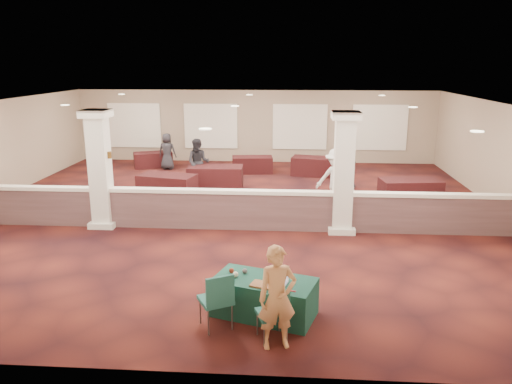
# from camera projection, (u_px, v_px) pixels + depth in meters

# --- Properties ---
(ground) EXTENTS (16.00, 16.00, 0.00)m
(ground) POSITION_uv_depth(u_px,v_px,m) (236.00, 213.00, 15.04)
(ground) COLOR #4E1913
(ground) RESTS_ON ground
(wall_back) EXTENTS (16.00, 0.04, 3.20)m
(wall_back) POSITION_uv_depth(u_px,v_px,m) (255.00, 126.00, 22.36)
(wall_back) COLOR gray
(wall_back) RESTS_ON ground
(wall_front) EXTENTS (16.00, 0.04, 3.20)m
(wall_front) POSITION_uv_depth(u_px,v_px,m) (172.00, 271.00, 6.92)
(wall_front) COLOR gray
(wall_front) RESTS_ON ground
(ceiling) EXTENTS (16.00, 16.00, 0.02)m
(ceiling) POSITION_uv_depth(u_px,v_px,m) (235.00, 106.00, 14.23)
(ceiling) COLOR silver
(ceiling) RESTS_ON wall_back
(partition_wall) EXTENTS (15.60, 0.28, 1.10)m
(partition_wall) POSITION_uv_depth(u_px,v_px,m) (230.00, 209.00, 13.45)
(partition_wall) COLOR #4D3435
(partition_wall) RESTS_ON ground
(column_left) EXTENTS (0.72, 0.72, 3.20)m
(column_left) POSITION_uv_depth(u_px,v_px,m) (100.00, 168.00, 13.42)
(column_left) COLOR white
(column_left) RESTS_ON ground
(column_right) EXTENTS (0.72, 0.72, 3.20)m
(column_right) POSITION_uv_depth(u_px,v_px,m) (343.00, 172.00, 12.97)
(column_right) COLOR white
(column_right) RESTS_ON ground
(sconce_left) EXTENTS (0.12, 0.12, 0.18)m
(sconce_left) POSITION_uv_depth(u_px,v_px,m) (89.00, 155.00, 13.35)
(sconce_left) COLOR brown
(sconce_left) RESTS_ON column_left
(sconce_right) EXTENTS (0.12, 0.12, 0.18)m
(sconce_right) POSITION_uv_depth(u_px,v_px,m) (109.00, 155.00, 13.31)
(sconce_right) COLOR brown
(sconce_right) RESTS_ON column_left
(near_table) EXTENTS (1.97, 1.38, 0.68)m
(near_table) POSITION_uv_depth(u_px,v_px,m) (264.00, 297.00, 8.90)
(near_table) COLOR #0E3326
(near_table) RESTS_ON ground
(conf_chair_main) EXTENTS (0.60, 0.60, 0.93)m
(conf_chair_main) POSITION_uv_depth(u_px,v_px,m) (274.00, 311.00, 7.98)
(conf_chair_main) COLOR #1E5754
(conf_chair_main) RESTS_ON ground
(conf_chair_side) EXTENTS (0.69, 0.69, 1.02)m
(conf_chair_side) POSITION_uv_depth(u_px,v_px,m) (218.00, 297.00, 8.34)
(conf_chair_side) COLOR #1E5754
(conf_chair_side) RESTS_ON ground
(woman) EXTENTS (0.70, 0.56, 1.69)m
(woman) POSITION_uv_depth(u_px,v_px,m) (277.00, 298.00, 7.78)
(woman) COLOR tan
(woman) RESTS_ON ground
(far_table_front_left) EXTENTS (2.03, 1.34, 0.76)m
(far_table_front_left) POSITION_uv_depth(u_px,v_px,m) (167.00, 186.00, 16.72)
(far_table_front_left) COLOR black
(far_table_front_left) RESTS_ON ground
(far_table_front_center) EXTENTS (1.98, 1.04, 0.79)m
(far_table_front_center) POSITION_uv_depth(u_px,v_px,m) (215.00, 177.00, 17.91)
(far_table_front_center) COLOR black
(far_table_front_center) RESTS_ON ground
(far_table_front_right) EXTENTS (1.99, 1.18, 0.76)m
(far_table_front_right) POSITION_uv_depth(u_px,v_px,m) (410.00, 191.00, 16.03)
(far_table_front_right) COLOR black
(far_table_front_right) RESTS_ON ground
(far_table_back_left) EXTENTS (1.78, 1.32, 0.65)m
(far_table_back_left) POSITION_uv_depth(u_px,v_px,m) (153.00, 160.00, 21.47)
(far_table_back_left) COLOR black
(far_table_back_left) RESTS_ON ground
(far_table_back_center) EXTENTS (1.71, 1.00, 0.66)m
(far_table_back_center) POSITION_uv_depth(u_px,v_px,m) (252.00, 165.00, 20.41)
(far_table_back_center) COLOR black
(far_table_back_center) RESTS_ON ground
(far_table_back_right) EXTENTS (1.94, 1.23, 0.73)m
(far_table_back_right) POSITION_uv_depth(u_px,v_px,m) (315.00, 166.00, 19.92)
(far_table_back_right) COLOR black
(far_table_back_right) RESTS_ON ground
(attendee_a) EXTENTS (0.84, 0.48, 1.72)m
(attendee_a) POSITION_uv_depth(u_px,v_px,m) (198.00, 162.00, 18.15)
(attendee_a) COLOR black
(attendee_a) RESTS_ON ground
(attendee_b) EXTENTS (1.33, 0.98, 1.89)m
(attendee_b) POSITION_uv_depth(u_px,v_px,m) (336.00, 179.00, 15.15)
(attendee_b) COLOR #B8B7B3
(attendee_b) RESTS_ON ground
(attendee_c) EXTENTS (0.88, 1.10, 1.69)m
(attendee_c) POSITION_uv_depth(u_px,v_px,m) (350.00, 165.00, 17.81)
(attendee_c) COLOR black
(attendee_c) RESTS_ON ground
(attendee_d) EXTENTS (0.78, 0.47, 1.53)m
(attendee_d) POSITION_uv_depth(u_px,v_px,m) (167.00, 151.00, 20.95)
(attendee_d) COLOR black
(attendee_d) RESTS_ON ground
(laptop_base) EXTENTS (0.36, 0.30, 0.02)m
(laptop_base) POSITION_uv_depth(u_px,v_px,m) (278.00, 283.00, 8.67)
(laptop_base) COLOR silver
(laptop_base) RESTS_ON near_table
(laptop_screen) EXTENTS (0.30, 0.10, 0.21)m
(laptop_screen) POSITION_uv_depth(u_px,v_px,m) (281.00, 274.00, 8.73)
(laptop_screen) COLOR silver
(laptop_screen) RESTS_ON near_table
(screen_glow) EXTENTS (0.27, 0.09, 0.18)m
(screen_glow) POSITION_uv_depth(u_px,v_px,m) (280.00, 275.00, 8.73)
(screen_glow) COLOR #B1B9D4
(screen_glow) RESTS_ON near_table
(knitting) EXTENTS (0.44, 0.38, 0.03)m
(knitting) POSITION_uv_depth(u_px,v_px,m) (262.00, 285.00, 8.58)
(knitting) COLOR #CD6820
(knitting) RESTS_ON near_table
(yarn_cream) EXTENTS (0.10, 0.10, 0.10)m
(yarn_cream) POSITION_uv_depth(u_px,v_px,m) (235.00, 274.00, 8.90)
(yarn_cream) COLOR beige
(yarn_cream) RESTS_ON near_table
(yarn_red) EXTENTS (0.09, 0.09, 0.09)m
(yarn_red) POSITION_uv_depth(u_px,v_px,m) (232.00, 271.00, 9.07)
(yarn_red) COLOR maroon
(yarn_red) RESTS_ON near_table
(yarn_grey) EXTENTS (0.10, 0.10, 0.10)m
(yarn_grey) POSITION_uv_depth(u_px,v_px,m) (245.00, 271.00, 9.05)
(yarn_grey) COLOR #46474B
(yarn_grey) RESTS_ON near_table
(scissors) EXTENTS (0.12, 0.06, 0.01)m
(scissors) POSITION_uv_depth(u_px,v_px,m) (293.00, 291.00, 8.36)
(scissors) COLOR #B61322
(scissors) RESTS_ON near_table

